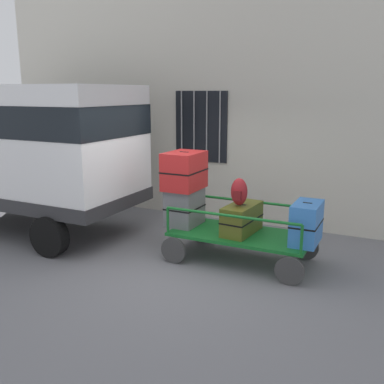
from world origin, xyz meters
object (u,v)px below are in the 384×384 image
(luggage_cart, at_px, (240,238))
(suitcase_center_bottom, at_px, (306,223))
(backpack, at_px, (239,192))
(suitcase_midleft_bottom, at_px, (242,219))
(van, at_px, (27,143))
(suitcase_left_bottom, at_px, (185,207))
(suitcase_left_middle, at_px, (184,171))

(luggage_cart, height_order, suitcase_center_bottom, suitcase_center_bottom)
(backpack, bearing_deg, suitcase_midleft_bottom, 72.08)
(van, bearing_deg, luggage_cart, 2.57)
(backpack, bearing_deg, suitcase_center_bottom, 2.84)
(suitcase_left_bottom, height_order, suitcase_center_bottom, same)
(van, height_order, luggage_cart, van)
(suitcase_left_bottom, bearing_deg, suitcase_left_middle, -90.00)
(suitcase_midleft_bottom, bearing_deg, suitcase_center_bottom, -1.76)
(luggage_cart, xyz_separation_m, backpack, (-0.03, -0.05, 0.79))
(suitcase_left_bottom, xyz_separation_m, suitcase_left_middle, (-0.00, -0.01, 0.64))
(suitcase_midleft_bottom, distance_m, backpack, 0.47)
(suitcase_left_bottom, bearing_deg, suitcase_center_bottom, -0.84)
(suitcase_left_middle, bearing_deg, luggage_cart, -1.49)
(suitcase_midleft_bottom, bearing_deg, suitcase_left_bottom, -179.93)
(van, xyz_separation_m, suitcase_left_middle, (3.34, 0.22, -0.32))
(luggage_cart, bearing_deg, suitcase_midleft_bottom, 90.00)
(suitcase_left_bottom, height_order, backpack, backpack)
(van, bearing_deg, suitcase_left_middle, 3.84)
(suitcase_left_middle, bearing_deg, backpack, -4.25)
(suitcase_left_middle, relative_size, suitcase_center_bottom, 1.07)
(suitcase_left_bottom, height_order, suitcase_left_middle, suitcase_left_middle)
(suitcase_left_bottom, distance_m, suitcase_midleft_bottom, 1.04)
(suitcase_left_middle, bearing_deg, suitcase_center_bottom, -0.61)
(suitcase_midleft_bottom, xyz_separation_m, backpack, (-0.03, -0.09, 0.46))
(luggage_cart, xyz_separation_m, suitcase_center_bottom, (1.04, 0.00, 0.40))
(luggage_cart, height_order, suitcase_left_bottom, suitcase_left_bottom)
(backpack, bearing_deg, suitcase_left_middle, 175.75)
(van, relative_size, suitcase_center_bottom, 6.24)
(suitcase_left_middle, distance_m, suitcase_center_bottom, 2.18)
(suitcase_left_bottom, relative_size, suitcase_left_middle, 0.86)
(suitcase_center_bottom, height_order, backpack, backpack)
(van, distance_m, suitcase_left_bottom, 3.48)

